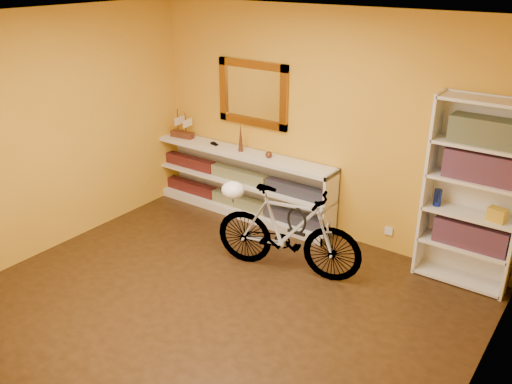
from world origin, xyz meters
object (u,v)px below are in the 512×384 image
Objects in this scene: bookcase at (473,195)px; helmet at (233,190)px; bicycle at (288,231)px; console_unit at (240,183)px.

bookcase reaches higher than helmet.
bookcase is 2.36m from helmet.
bookcase is 7.84× the size of helmet.
bicycle is (-1.54, -0.87, -0.48)m from bookcase.
bookcase is at bearing 25.30° from helmet.
helmet is at bearing -154.70° from bookcase.
bicycle is 0.71m from helmet.
helmet is (0.65, -0.98, 0.40)m from console_unit.
bookcase is at bearing 0.52° from console_unit.
bicycle is 6.59× the size of helmet.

